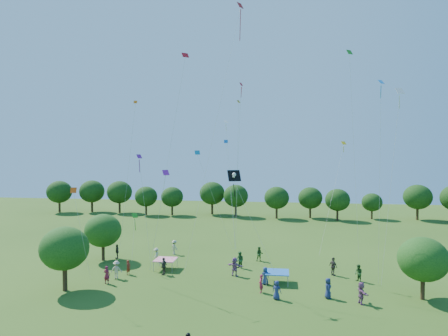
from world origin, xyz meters
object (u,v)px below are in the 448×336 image
near_tree_north (103,231)px  red_high_kite (230,58)px  near_tree_west (65,248)px  pirate_kite (235,177)px  tent_red_stripe (166,260)px  tent_blue (277,272)px  near_tree_east (423,259)px

near_tree_north → red_high_kite: (15.32, -3.92, 18.32)m
near_tree_west → pirate_kite: pirate_kite is taller
red_high_kite → tent_red_stripe: bearing=168.3°
tent_blue → pirate_kite: size_ratio=0.23×
pirate_kite → red_high_kite: red_high_kite is taller
tent_red_stripe → tent_blue: bearing=-13.6°
tent_blue → pirate_kite: bearing=-138.5°
near_tree_east → tent_red_stripe: 24.78m
tent_red_stripe → tent_blue: same height
near_tree_north → tent_blue: 20.86m
tent_red_stripe → pirate_kite: bearing=-36.8°
near_tree_west → near_tree_north: bearing=96.5°
red_high_kite → tent_blue: bearing=-16.2°
tent_red_stripe → near_tree_east: bearing=-12.6°
near_tree_east → pirate_kite: (-15.90, -0.75, 6.84)m
near_tree_north → tent_red_stripe: size_ratio=2.44×
near_tree_west → tent_red_stripe: 10.82m
tent_blue → red_high_kite: (-4.72, 1.37, 20.75)m
near_tree_north → tent_blue: (20.03, -5.29, -2.43)m
near_tree_north → red_high_kite: size_ratio=0.20×
pirate_kite → near_tree_north: bearing=152.4°
near_tree_west → near_tree_north: (-1.16, 10.18, -0.36)m
near_tree_west → tent_blue: (18.87, 4.89, -2.78)m
near_tree_east → tent_red_stripe: bearing=167.4°
near_tree_east → tent_blue: near_tree_east is taller
near_tree_west → tent_red_stripe: size_ratio=2.62×
near_tree_north → tent_red_stripe: (8.18, -2.43, -2.43)m
tent_blue → red_high_kite: 21.32m
near_tree_east → red_high_kite: 25.28m
near_tree_west → pirate_kite: (15.19, 1.63, 6.44)m
near_tree_north → pirate_kite: size_ratio=0.56×
near_tree_north → tent_red_stripe: near_tree_north is taller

